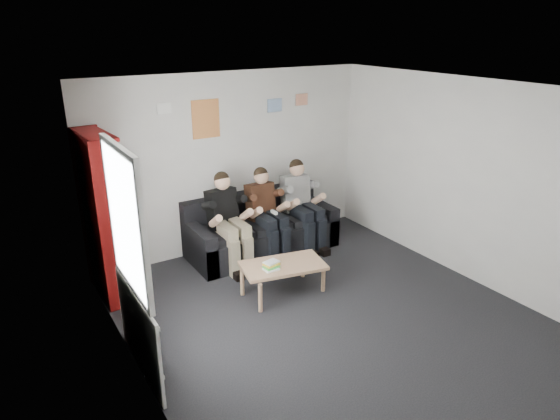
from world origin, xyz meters
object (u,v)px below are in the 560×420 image
object	(u,v)px
person_left	(229,221)
person_middle	(267,214)
sofa	(261,231)
person_right	(303,205)
coffee_table	(283,268)
bookshelf	(104,217)

from	to	relation	value
person_left	person_middle	size ratio (longest dim) A/B	1.02
sofa	person_middle	distance (m)	0.41
person_left	person_middle	distance (m)	0.63
person_right	person_left	bearing A→B (deg)	-170.57
coffee_table	person_left	bearing A→B (deg)	101.35
coffee_table	person_left	distance (m)	1.16
sofa	person_right	world-z (taller)	person_right
coffee_table	person_right	world-z (taller)	person_right
coffee_table	person_right	size ratio (longest dim) A/B	0.77
sofa	bookshelf	distance (m)	2.42
coffee_table	person_left	world-z (taller)	person_left
coffee_table	person_right	distance (m)	1.55
person_middle	person_right	xyz separation A→B (m)	(0.63, -0.00, 0.01)
person_middle	coffee_table	bearing A→B (deg)	-113.28
bookshelf	person_middle	distance (m)	2.34
bookshelf	coffee_table	bearing A→B (deg)	-36.77
person_left	coffee_table	bearing A→B (deg)	-86.81
sofa	person_left	world-z (taller)	person_left
person_left	person_right	xyz separation A→B (m)	(1.27, -0.00, 0.00)
sofa	bookshelf	xyz separation A→B (m)	(-2.30, -0.10, 0.75)
person_left	person_middle	xyz separation A→B (m)	(0.63, 0.00, -0.01)
bookshelf	person_right	bearing A→B (deg)	-6.34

